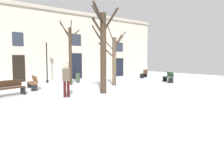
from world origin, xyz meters
The scene contains 12 objects.
ground_plane centered at (0.00, 0.00, 0.00)m, with size 34.13×34.13×0.00m, color white.
building_facade centered at (0.01, 8.60, 3.60)m, with size 21.33×0.60×7.10m.
tree_foreground centered at (-2.50, 3.86, 2.53)m, with size 1.97×1.59×5.13m.
tree_near_facade centered at (-2.57, -1.05, 2.63)m, with size 1.62×2.40×5.12m.
tree_left_of_center centered at (0.05, 1.49, 2.10)m, with size 2.21×1.74×4.44m.
streetlamp centered at (-3.59, 6.38, 2.38)m, with size 0.30×0.30×3.90m.
litter_bin centered at (-1.40, 4.89, 0.45)m, with size 0.41×0.41×0.89m.
bench_back_to_back_left centered at (-7.21, 1.08, 0.44)m, with size 1.73×1.07×0.86m.
bench_facing_shops centered at (5.34, 0.54, 0.46)m, with size 1.24×1.58×0.91m.
bench_far_corner centered at (-5.55, 2.99, 0.47)m, with size 0.59×1.92×0.91m.
bench_near_lamp centered at (6.67, 4.92, 0.48)m, with size 1.66×1.24×0.93m.
person_near_bench centered at (-4.79, -0.98, 0.99)m, with size 0.44×0.38×1.77m.
Camera 1 is at (-8.60, -10.52, 1.91)m, focal length 30.94 mm.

